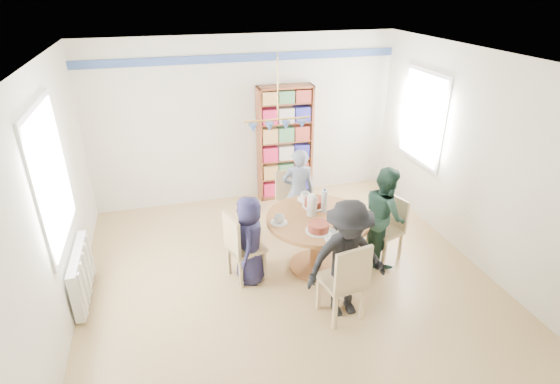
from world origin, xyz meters
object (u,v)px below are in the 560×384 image
object	(u,v)px
chair_near	(346,279)
chair_far	(291,199)
dining_table	(317,231)
radiator	(82,274)
person_left	(250,240)
chair_right	(390,225)
person_right	(384,215)
bookshelf	(285,144)
chair_left	(240,245)
person_near	(347,260)
person_far	(298,192)

from	to	relation	value
chair_near	chair_far	bearing A→B (deg)	90.03
dining_table	radiator	bearing A→B (deg)	177.37
chair_near	person_left	distance (m)	1.30
chair_right	person_right	bearing A→B (deg)	-159.73
person_left	bookshelf	world-z (taller)	bookshelf
chair_left	radiator	bearing A→B (deg)	176.60
person_left	person_near	size ratio (longest dim) A/B	0.81
chair_left	person_right	distance (m)	1.91
chair_right	person_right	xyz separation A→B (m)	(-0.12, -0.05, 0.19)
person_far	bookshelf	size ratio (longest dim) A/B	0.68
chair_right	radiator	bearing A→B (deg)	178.23
chair_left	person_near	bearing A→B (deg)	-42.40
chair_far	person_near	distance (m)	1.93
person_far	chair_near	bearing A→B (deg)	96.67
chair_left	chair_near	xyz separation A→B (m)	(0.96, -1.02, 0.04)
radiator	chair_right	xyz separation A→B (m)	(3.88, -0.12, 0.12)
dining_table	person_left	bearing A→B (deg)	-178.71
radiator	chair_near	world-z (taller)	chair_near
person_right	bookshelf	bearing A→B (deg)	26.07
chair_right	person_left	world-z (taller)	person_left
chair_right	bookshelf	bearing A→B (deg)	111.26
person_right	bookshelf	distance (m)	2.34
chair_far	person_left	world-z (taller)	person_left
chair_near	dining_table	bearing A→B (deg)	88.08
person_right	chair_near	bearing A→B (deg)	143.84
chair_left	person_far	bearing A→B (deg)	41.69
dining_table	person_right	size ratio (longest dim) A/B	0.98
bookshelf	chair_far	bearing A→B (deg)	-101.33
chair_far	person_right	size ratio (longest dim) A/B	0.70
chair_left	chair_far	xyz separation A→B (m)	(0.96, 1.01, 0.01)
chair_right	chair_far	distance (m)	1.48
dining_table	chair_far	size ratio (longest dim) A/B	1.39
person_left	person_near	distance (m)	1.26
person_near	bookshelf	xyz separation A→B (m)	(0.18, 3.07, 0.24)
person_far	person_near	size ratio (longest dim) A/B	0.93
chair_far	bookshelf	size ratio (longest dim) A/B	0.49
chair_near	person_near	world-z (taller)	person_near
dining_table	chair_left	size ratio (longest dim) A/B	1.42
chair_far	bookshelf	distance (m)	1.24
radiator	person_left	bearing A→B (deg)	-4.38
chair_near	person_near	bearing A→B (deg)	66.85
chair_left	dining_table	bearing A→B (deg)	-1.20
radiator	chair_left	world-z (taller)	chair_left
chair_left	person_left	size ratio (longest dim) A/B	0.80
chair_near	chair_right	bearing A→B (deg)	43.52
chair_left	person_far	world-z (taller)	person_far
chair_right	person_near	size ratio (longest dim) A/B	0.61
person_right	person_near	world-z (taller)	person_near
chair_near	person_near	size ratio (longest dim) A/B	0.69
chair_left	chair_right	bearing A→B (deg)	-0.29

